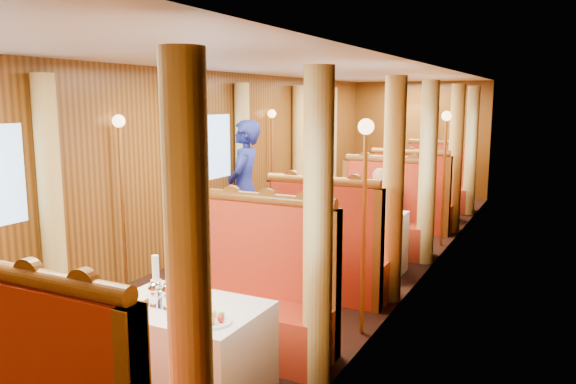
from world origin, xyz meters
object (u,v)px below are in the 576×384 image
Objects in this scene: table_near at (186,358)px; steward at (245,190)px; teapot_back at (173,293)px; banquette_mid_aft at (384,222)px; banquette_near_aft at (260,303)px; rose_vase_far at (424,167)px; banquette_mid_fwd at (327,259)px; tea_tray at (169,303)px; rose_vase_mid at (358,198)px; passenger at (378,203)px; teapot_left at (155,297)px; fruit_plate at (213,320)px; teapot_right at (169,299)px; table_mid at (359,242)px; banquette_far_fwd at (411,205)px; table_far at (425,198)px; banquette_far_aft at (437,187)px.

table_near is 0.57× the size of steward.
banquette_mid_aft is at bearing 102.58° from teapot_back.
banquette_near_aft is 5.98m from rose_vase_far.
banquette_mid_fwd is 3.94× the size of tea_tray.
steward is at bearing -177.35° from rose_vase_mid.
tea_tray is 3.78m from steward.
teapot_back is 0.21× the size of passenger.
banquette_mid_fwd reaches higher than teapot_left.
fruit_plate reaches higher than table_near.
steward is (-1.60, 2.44, 0.50)m from banquette_near_aft.
teapot_right is at bearing -49.25° from tea_tray.
steward is (-1.60, -0.05, 0.55)m from table_mid.
banquette_near_aft is 1.10m from tea_tray.
teapot_back is at bearing -90.68° from rose_vase_far.
teapot_back reaches higher than fruit_plate.
banquette_near_aft is at bearing -90.00° from banquette_far_fwd.
table_mid is at bearing 90.00° from banquette_mid_fwd.
table_mid is 2.49m from banquette_far_fwd.
passenger reaches higher than rose_vase_far.
table_mid is at bearing 106.40° from teapot_left.
tea_tray is 1.43× the size of fruit_plate.
banquette_near_aft reaches higher than table_far.
table_mid is 0.55m from rose_vase_mid.
passenger is at bearing -90.00° from banquette_far_fwd.
passenger reaches higher than teapot_left.
rose_vase_mid reaches higher than tea_tray.
teapot_left is (-0.17, -3.59, 0.44)m from table_mid.
banquette_mid_aft is at bearing 110.19° from steward.
table_far is at bearing 90.00° from table_near.
teapot_left is at bearing 167.40° from teapot_right.
table_near is 0.78× the size of banquette_far_aft.
table_mid is at bearing 90.00° from table_near.
banquette_mid_fwd is at bearing 87.42° from tea_tray.
teapot_right is 0.70× the size of fruit_plate.
table_near is at bearing 40.93° from teapot_right.
table_near is 4.51m from banquette_mid_aft.
banquette_near_aft is 1.27m from fruit_plate.
rose_vase_far is (0.08, 7.00, 0.17)m from tea_tray.
table_near is 0.46m from teapot_back.
teapot_right is (-0.06, -0.08, 0.44)m from table_near.
banquette_far_fwd is (0.00, 5.99, 0.05)m from table_near.
fruit_plate is 0.66× the size of rose_vase_far.
tea_tray is at bearing 66.83° from teapot_left.
banquette_near_aft is 1.17m from teapot_right.
fruit_plate is 0.66× the size of rose_vase_mid.
table_far is 7.03m from tea_tray.
steward is at bearing 99.65° from teapot_right.
teapot_back reaches higher than tea_tray.
steward reaches higher than banquette_mid_aft.
rose_vase_far is 2.74m from passenger.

